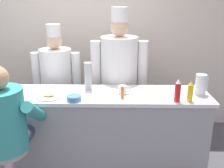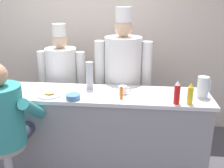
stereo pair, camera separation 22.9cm
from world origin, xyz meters
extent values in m
cube|color=beige|center=(0.00, 1.57, 1.35)|extent=(10.00, 0.06, 2.70)
cube|color=gray|center=(0.00, 0.30, 0.46)|extent=(3.09, 0.58, 0.93)
cube|color=silver|center=(0.00, 0.30, 0.95)|extent=(3.15, 0.60, 0.04)
cylinder|color=red|center=(1.17, 0.08, 1.06)|extent=(0.06, 0.06, 0.19)
cone|color=white|center=(1.17, 0.08, 1.19)|extent=(0.05, 0.05, 0.05)
cylinder|color=yellow|center=(1.30, 0.09, 1.06)|extent=(0.06, 0.06, 0.17)
cone|color=yellow|center=(1.30, 0.09, 1.16)|extent=(0.05, 0.05, 0.05)
cylinder|color=orange|center=(0.61, 0.16, 1.03)|extent=(0.03, 0.03, 0.12)
cylinder|color=#287F2D|center=(0.61, 0.16, 1.09)|extent=(0.02, 0.02, 0.01)
cylinder|color=silver|center=(1.46, 0.29, 1.08)|extent=(0.12, 0.12, 0.23)
cube|color=silver|center=(1.53, 0.29, 1.09)|extent=(0.01, 0.01, 0.14)
cylinder|color=white|center=(-0.16, 0.16, 0.98)|extent=(0.26, 0.26, 0.02)
ellipsoid|color=#E0BC60|center=(-0.16, 0.16, 1.00)|extent=(0.12, 0.09, 0.03)
cylinder|color=#4C7FB7|center=(0.12, 0.09, 0.99)|extent=(0.15, 0.15, 0.05)
cylinder|color=white|center=(0.62, 0.29, 1.02)|extent=(0.09, 0.09, 0.09)
torus|color=white|center=(0.68, 0.29, 1.02)|extent=(0.07, 0.02, 0.07)
cylinder|color=#B7BABF|center=(0.23, 0.44, 1.12)|extent=(0.08, 0.08, 0.31)
cylinder|color=silver|center=(0.23, 0.44, 1.28)|extent=(0.09, 0.09, 0.01)
cylinder|color=gray|center=(-0.47, -0.30, 0.61)|extent=(0.38, 0.38, 0.05)
cylinder|color=#33384C|center=(-0.57, -0.09, 0.65)|extent=(0.15, 0.41, 0.15)
cylinder|color=#33384C|center=(-0.37, -0.09, 0.65)|extent=(0.15, 0.41, 0.15)
cylinder|color=teal|center=(-0.47, -0.30, 0.93)|extent=(0.41, 0.41, 0.58)
cylinder|color=teal|center=(-0.21, -0.18, 0.96)|extent=(0.11, 0.44, 0.35)
cube|color=#232328|center=(-0.25, 0.93, 0.38)|extent=(0.32, 0.18, 0.77)
cube|color=white|center=(-0.25, 0.89, 0.54)|extent=(0.29, 0.02, 0.46)
cylinder|color=white|center=(-0.25, 0.93, 1.05)|extent=(0.41, 0.41, 0.57)
sphere|color=#DBB28E|center=(-0.25, 0.93, 1.44)|extent=(0.20, 0.20, 0.20)
cylinder|color=white|center=(-0.25, 0.93, 1.58)|extent=(0.18, 0.18, 0.16)
cylinder|color=white|center=(-0.51, 0.93, 1.05)|extent=(0.12, 0.12, 0.49)
cylinder|color=white|center=(0.02, 0.93, 1.05)|extent=(0.12, 0.12, 0.49)
cube|color=#232328|center=(0.59, 0.85, 0.43)|extent=(0.36, 0.20, 0.86)
cube|color=white|center=(0.59, 0.80, 0.60)|extent=(0.32, 0.02, 0.52)
cylinder|color=white|center=(0.59, 0.85, 1.19)|extent=(0.47, 0.47, 0.65)
sphere|color=#DBB28E|center=(0.59, 0.85, 1.62)|extent=(0.22, 0.22, 0.22)
cylinder|color=white|center=(0.59, 0.85, 1.78)|extent=(0.20, 0.20, 0.18)
cylinder|color=white|center=(0.29, 0.85, 1.18)|extent=(0.13, 0.13, 0.55)
cylinder|color=white|center=(0.89, 0.85, 1.18)|extent=(0.13, 0.13, 0.55)
camera|label=1|loc=(0.55, -2.41, 1.98)|focal=42.00mm
camera|label=2|loc=(0.78, -2.39, 1.98)|focal=42.00mm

